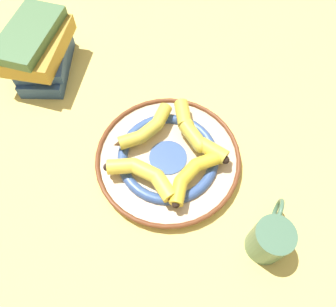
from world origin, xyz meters
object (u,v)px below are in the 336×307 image
banana_c (192,174)px  banana_d (144,175)px  coffee_mug (270,239)px  decorative_bowl (168,158)px  banana_b (195,132)px  book_stack (39,50)px  banana_a (146,129)px

banana_c → banana_d: 0.10m
banana_c → coffee_mug: 0.20m
decorative_bowl → banana_d: size_ratio=1.88×
banana_b → banana_d: bearing=-77.6°
book_stack → coffee_mug: bearing=-126.3°
banana_b → coffee_mug: coffee_mug is taller
book_stack → coffee_mug: size_ratio=1.71×
book_stack → banana_d: bearing=-134.9°
book_stack → coffee_mug: book_stack is taller
book_stack → banana_a: bearing=-123.2°
banana_a → coffee_mug: 0.35m
decorative_bowl → banana_a: 0.08m
decorative_bowl → banana_a: size_ratio=2.26×
banana_b → banana_d: size_ratio=0.91×
decorative_bowl → book_stack: (-0.39, 0.20, 0.05)m
decorative_bowl → book_stack: bearing=152.7°
banana_d → coffee_mug: coffee_mug is taller
banana_b → banana_d: same height
decorative_bowl → banana_c: (0.06, -0.04, 0.03)m
book_stack → coffee_mug: 0.72m
banana_a → banana_c: same height
banana_c → decorative_bowl: bearing=-97.0°
decorative_bowl → coffee_mug: size_ratio=2.59×
decorative_bowl → coffee_mug: coffee_mug is taller
banana_a → banana_b: banana_b is taller
decorative_bowl → coffee_mug: (0.24, -0.14, 0.03)m
banana_b → book_stack: 0.46m
banana_a → banana_c: 0.15m
banana_b → banana_c: size_ratio=1.07×
decorative_bowl → banana_d: (-0.04, -0.07, 0.04)m
banana_d → banana_c: bearing=-151.5°
book_stack → banana_b: bearing=-115.4°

